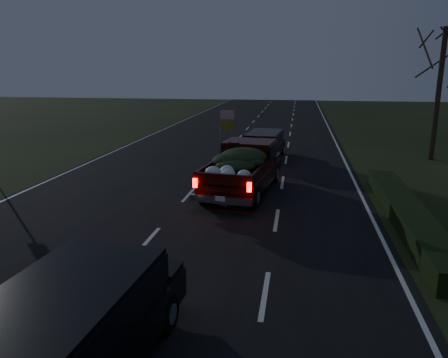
% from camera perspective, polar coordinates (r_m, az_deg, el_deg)
% --- Properties ---
extents(ground, '(120.00, 120.00, 0.00)m').
position_cam_1_polar(ground, '(12.97, -9.98, -8.11)').
color(ground, black).
rests_on(ground, ground).
extents(road_asphalt, '(14.00, 120.00, 0.02)m').
position_cam_1_polar(road_asphalt, '(12.96, -9.98, -8.07)').
color(road_asphalt, black).
rests_on(road_asphalt, ground).
extents(hedge_row, '(1.00, 10.00, 0.60)m').
position_cam_1_polar(hedge_row, '(15.42, 22.83, -4.22)').
color(hedge_row, black).
rests_on(hedge_row, ground).
extents(bare_tree_far, '(3.60, 3.60, 7.00)m').
position_cam_1_polar(bare_tree_far, '(26.31, 26.60, 13.53)').
color(bare_tree_far, black).
rests_on(bare_tree_far, ground).
extents(pickup_truck, '(2.83, 5.83, 2.94)m').
position_cam_1_polar(pickup_truck, '(17.61, 2.53, 1.81)').
color(pickup_truck, '#330907').
rests_on(pickup_truck, ground).
extents(lead_suv, '(2.16, 4.41, 1.23)m').
position_cam_1_polar(lead_suv, '(24.34, 5.28, 4.81)').
color(lead_suv, black).
rests_on(lead_suv, ground).
extents(rear_suv, '(2.36, 5.02, 1.41)m').
position_cam_1_polar(rear_suv, '(7.43, -19.53, -17.54)').
color(rear_suv, black).
rests_on(rear_suv, ground).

